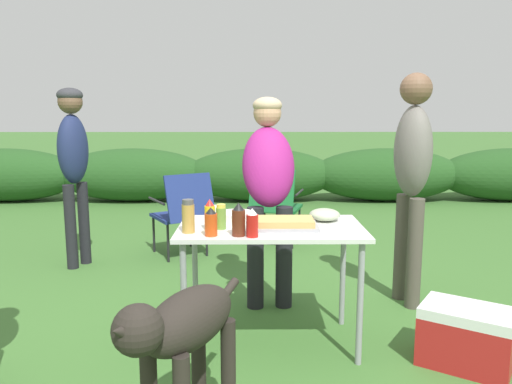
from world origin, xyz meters
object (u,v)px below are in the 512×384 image
(hot_sauce_bottle, at_px, (211,222))
(standing_person_with_beanie, at_px, (412,166))
(spice_jar, at_px, (188,216))
(relish_jar, at_px, (221,217))
(mustard_bottle, at_px, (210,215))
(camp_chair_near_hedge, at_px, (276,202))
(camp_chair_green_behind_table, at_px, (183,210))
(mixing_bowl, at_px, (325,215))
(ketchup_bottle, at_px, (252,223))
(standing_person_in_red_jacket, at_px, (73,154))
(plate_stack, at_px, (236,216))
(dog, at_px, (183,333))
(bbq_sauce_bottle, at_px, (239,220))
(paper_cup_stack, at_px, (214,215))
(folding_table, at_px, (271,239))
(cooler_box, at_px, (466,337))
(food_tray, at_px, (282,224))
(standing_person_in_gray_fleece, at_px, (268,178))

(hot_sauce_bottle, relative_size, standing_person_with_beanie, 0.10)
(hot_sauce_bottle, height_order, standing_person_with_beanie, standing_person_with_beanie)
(spice_jar, xyz_separation_m, relish_jar, (0.18, 0.09, -0.02))
(mustard_bottle, distance_m, camp_chair_near_hedge, 2.42)
(hot_sauce_bottle, bearing_deg, camp_chair_green_behind_table, 102.09)
(mixing_bowl, relative_size, ketchup_bottle, 1.20)
(relish_jar, distance_m, standing_person_in_red_jacket, 2.17)
(hot_sauce_bottle, xyz_separation_m, standing_person_with_beanie, (1.37, 0.87, 0.21))
(hot_sauce_bottle, xyz_separation_m, camp_chair_green_behind_table, (-0.44, 2.07, -0.35))
(standing_person_with_beanie, bearing_deg, relish_jar, -74.06)
(plate_stack, distance_m, camp_chair_green_behind_table, 1.78)
(dog, distance_m, camp_chair_green_behind_table, 2.82)
(relish_jar, distance_m, dog, 0.94)
(bbq_sauce_bottle, xyz_separation_m, standing_person_with_beanie, (1.22, 0.87, 0.20))
(mustard_bottle, relative_size, relish_jar, 1.23)
(paper_cup_stack, height_order, standing_person_with_beanie, standing_person_with_beanie)
(folding_table, height_order, mixing_bowl, mixing_bowl)
(mustard_bottle, height_order, cooler_box, mustard_bottle)
(bbq_sauce_bottle, bearing_deg, relish_jar, 123.37)
(ketchup_bottle, bearing_deg, dog, -112.26)
(paper_cup_stack, xyz_separation_m, hot_sauce_bottle, (0.00, -0.29, 0.02))
(spice_jar, bearing_deg, bbq_sauce_bottle, -14.50)
(ketchup_bottle, height_order, dog, ketchup_bottle)
(standing_person_with_beanie, bearing_deg, mixing_bowl, -66.66)
(plate_stack, xyz_separation_m, bbq_sauce_bottle, (0.03, -0.41, 0.06))
(cooler_box, bearing_deg, mixing_bowl, -176.75)
(bbq_sauce_bottle, bearing_deg, paper_cup_stack, 118.47)
(relish_jar, relative_size, hot_sauce_bottle, 0.91)
(standing_person_in_red_jacket, bearing_deg, mixing_bowl, -101.19)
(paper_cup_stack, xyz_separation_m, camp_chair_near_hedge, (0.47, 2.20, -0.33))
(bbq_sauce_bottle, bearing_deg, dog, -106.27)
(standing_person_in_red_jacket, bearing_deg, hot_sauce_bottle, -119.11)
(camp_chair_near_hedge, bearing_deg, spice_jar, -88.28)
(folding_table, xyz_separation_m, paper_cup_stack, (-0.34, 0.06, 0.13))
(ketchup_bottle, bearing_deg, mustard_bottle, 145.53)
(plate_stack, bearing_deg, folding_table, -40.26)
(plate_stack, bearing_deg, bbq_sauce_bottle, -86.49)
(bbq_sauce_bottle, height_order, camp_chair_green_behind_table, bbq_sauce_bottle)
(cooler_box, bearing_deg, folding_table, -161.33)
(dog, xyz_separation_m, cooler_box, (1.49, 0.67, -0.34))
(bbq_sauce_bottle, distance_m, camp_chair_green_behind_table, 2.18)
(food_tray, relative_size, spice_jar, 2.20)
(food_tray, relative_size, bbq_sauce_bottle, 2.25)
(standing_person_in_gray_fleece, distance_m, standing_person_in_red_jacket, 1.94)
(mustard_bottle, bearing_deg, folding_table, 13.58)
(folding_table, xyz_separation_m, hot_sauce_bottle, (-0.34, -0.23, 0.15))
(food_tray, height_order, paper_cup_stack, paper_cup_stack)
(food_tray, bearing_deg, spice_jar, -168.48)
(camp_chair_near_hedge, xyz_separation_m, cooler_box, (0.96, -2.54, -0.30))
(standing_person_with_beanie, distance_m, camp_chair_near_hedge, 1.93)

